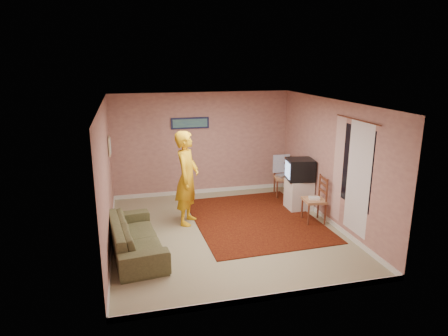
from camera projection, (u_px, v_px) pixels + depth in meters
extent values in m
plane|color=gray|center=(226.00, 231.00, 8.10)|extent=(5.00, 5.00, 0.00)
cube|color=tan|center=(202.00, 144.00, 10.10)|extent=(4.50, 0.02, 2.60)
cube|color=tan|center=(271.00, 217.00, 5.42)|extent=(4.50, 0.02, 2.60)
cube|color=tan|center=(106.00, 177.00, 7.24)|extent=(0.02, 5.00, 2.60)
cube|color=tan|center=(331.00, 163.00, 8.28)|extent=(0.02, 5.00, 2.60)
cube|color=silver|center=(226.00, 102.00, 7.42)|extent=(4.50, 5.00, 0.02)
cube|color=silver|center=(203.00, 191.00, 10.42)|extent=(4.50, 0.02, 0.10)
cube|color=silver|center=(268.00, 297.00, 5.75)|extent=(4.50, 0.02, 0.10)
cube|color=silver|center=(112.00, 240.00, 7.57)|extent=(0.02, 5.00, 0.10)
cube|color=silver|center=(327.00, 219.00, 8.60)|extent=(0.02, 5.00, 0.10)
cube|color=black|center=(355.00, 166.00, 7.40)|extent=(0.01, 1.10, 1.50)
cube|color=white|center=(358.00, 179.00, 7.30)|extent=(0.01, 0.75, 2.10)
cube|color=#EEE3CB|center=(338.00, 169.00, 7.96)|extent=(0.01, 0.35, 2.10)
cylinder|color=brown|center=(357.00, 120.00, 7.16)|extent=(0.02, 1.40, 0.02)
cube|color=#15183A|center=(190.00, 123.00, 9.86)|extent=(0.95, 0.03, 0.28)
cube|color=navy|center=(190.00, 123.00, 9.84)|extent=(0.86, 0.01, 0.20)
cube|color=#C7B588|center=(109.00, 146.00, 8.68)|extent=(0.03, 0.38, 0.42)
cube|color=silver|center=(110.00, 146.00, 8.68)|extent=(0.01, 0.30, 0.34)
cube|color=black|center=(255.00, 219.00, 8.68)|extent=(2.67, 3.29, 0.02)
cube|color=white|center=(299.00, 194.00, 9.24)|extent=(0.55, 0.50, 0.70)
cube|color=black|center=(300.00, 170.00, 9.08)|extent=(0.64, 0.60, 0.50)
cube|color=#8CB2F2|center=(288.00, 170.00, 9.06)|extent=(0.08, 0.41, 0.35)
cube|color=tan|center=(284.00, 178.00, 10.05)|extent=(0.52, 0.51, 0.05)
cube|color=brown|center=(284.00, 168.00, 9.98)|extent=(0.45, 0.12, 0.52)
cube|color=#AFB0B4|center=(284.00, 176.00, 10.04)|extent=(0.40, 0.33, 0.06)
cube|color=#8EAAE8|center=(281.00, 164.00, 10.15)|extent=(0.44, 0.05, 0.46)
cube|color=tan|center=(314.00, 200.00, 8.45)|extent=(0.47, 0.49, 0.05)
cube|color=brown|center=(315.00, 189.00, 8.38)|extent=(0.08, 0.45, 0.52)
cube|color=white|center=(314.00, 198.00, 8.43)|extent=(0.26, 0.22, 0.05)
imported|color=brown|center=(136.00, 237.00, 7.14)|extent=(1.05, 2.16, 0.61)
imported|color=#ECB016|center=(187.00, 178.00, 8.28)|extent=(0.73, 0.85, 1.98)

